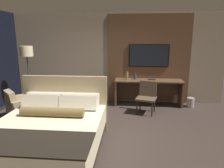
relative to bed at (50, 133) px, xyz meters
name	(u,v)px	position (x,y,z in m)	size (l,w,h in m)	color
ground_plane	(95,137)	(0.71, 0.59, -0.36)	(16.00, 16.00, 0.00)	#332823
wall_back_tv_panel	(114,58)	(0.90, 3.18, 1.04)	(7.20, 0.09, 2.80)	gray
bed	(50,133)	(0.00, 0.00, 0.00)	(1.85, 2.13, 1.23)	#33281E
desk	(148,87)	(1.99, 2.88, 0.18)	(2.04, 0.57, 0.79)	brown
tv	(149,56)	(1.99, 3.11, 1.14)	(1.23, 0.04, 0.69)	black
desk_chair	(147,95)	(1.90, 2.20, 0.14)	(0.62, 0.62, 0.86)	#4C3D2D
armchair_by_window	(22,108)	(-1.37, 1.54, -0.11)	(0.98, 0.98, 0.76)	#998460
floor_lamp	(27,57)	(-1.41, 2.11, 1.17)	(0.34, 0.34, 1.82)	#282623
vase_tall	(127,76)	(1.33, 2.86, 0.54)	(0.08, 0.08, 0.24)	#846647
vase_short	(135,75)	(1.59, 2.92, 0.56)	(0.12, 0.12, 0.26)	#333338
book	(152,79)	(2.10, 2.90, 0.44)	(0.26, 0.21, 0.03)	#332D28
waste_bin	(190,102)	(3.26, 2.75, -0.22)	(0.22, 0.22, 0.28)	gray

